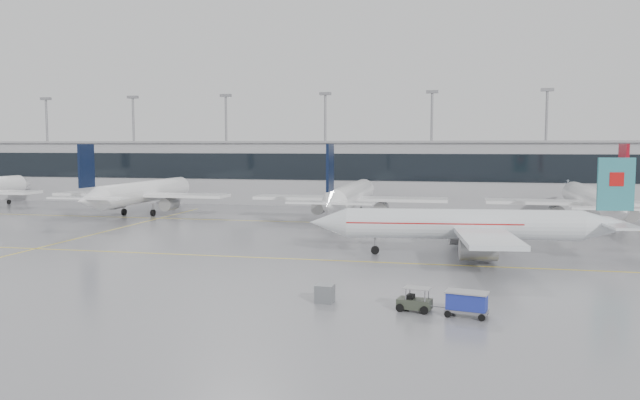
% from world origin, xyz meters
% --- Properties ---
extents(ground, '(320.00, 320.00, 0.00)m').
position_xyz_m(ground, '(0.00, 0.00, 0.00)').
color(ground, gray).
rests_on(ground, ground).
extents(taxi_line_main, '(120.00, 0.25, 0.01)m').
position_xyz_m(taxi_line_main, '(0.00, 0.00, 0.01)').
color(taxi_line_main, yellow).
rests_on(taxi_line_main, ground).
extents(taxi_line_north, '(120.00, 0.25, 0.01)m').
position_xyz_m(taxi_line_north, '(0.00, 30.00, 0.01)').
color(taxi_line_north, yellow).
rests_on(taxi_line_north, ground).
extents(taxi_line_cross, '(0.25, 60.00, 0.01)m').
position_xyz_m(taxi_line_cross, '(-30.00, 15.00, 0.01)').
color(taxi_line_cross, yellow).
rests_on(taxi_line_cross, ground).
extents(terminal, '(180.00, 15.00, 12.00)m').
position_xyz_m(terminal, '(0.00, 62.00, 6.00)').
color(terminal, '#9A9A9D').
rests_on(terminal, ground).
extents(terminal_glass, '(180.00, 0.20, 5.00)m').
position_xyz_m(terminal_glass, '(0.00, 54.45, 7.50)').
color(terminal_glass, black).
rests_on(terminal_glass, ground).
extents(terminal_roof, '(182.00, 16.00, 0.40)m').
position_xyz_m(terminal_roof, '(0.00, 62.00, 12.20)').
color(terminal_roof, gray).
rests_on(terminal_roof, ground).
extents(light_masts, '(156.40, 1.00, 22.60)m').
position_xyz_m(light_masts, '(0.00, 68.00, 13.34)').
color(light_masts, gray).
rests_on(light_masts, ground).
extents(air_canada_jet, '(33.78, 26.44, 10.29)m').
position_xyz_m(air_canada_jet, '(17.88, 5.63, 3.22)').
color(air_canada_jet, silver).
rests_on(air_canada_jet, ground).
extents(parked_jet_b, '(29.64, 36.96, 11.72)m').
position_xyz_m(parked_jet_b, '(-35.00, 33.69, 3.71)').
color(parked_jet_b, white).
rests_on(parked_jet_b, ground).
extents(parked_jet_c, '(29.64, 36.96, 11.72)m').
position_xyz_m(parked_jet_c, '(-0.00, 33.69, 3.71)').
color(parked_jet_c, white).
rests_on(parked_jet_c, ground).
extents(parked_jet_d, '(29.64, 36.96, 11.72)m').
position_xyz_m(parked_jet_d, '(35.00, 33.69, 3.71)').
color(parked_jet_d, white).
rests_on(parked_jet_d, ground).
extents(baggage_tug, '(3.53, 1.87, 1.68)m').
position_xyz_m(baggage_tug, '(13.15, -17.62, 0.59)').
color(baggage_tug, '#32382D').
rests_on(baggage_tug, ground).
extents(baggage_cart, '(3.04, 2.07, 1.73)m').
position_xyz_m(baggage_cart, '(16.68, -18.34, 1.01)').
color(baggage_cart, gray).
rests_on(baggage_cart, ground).
extents(gse_unit, '(1.36, 1.27, 1.32)m').
position_xyz_m(gse_unit, '(6.55, -16.61, 0.66)').
color(gse_unit, slate).
rests_on(gse_unit, ground).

